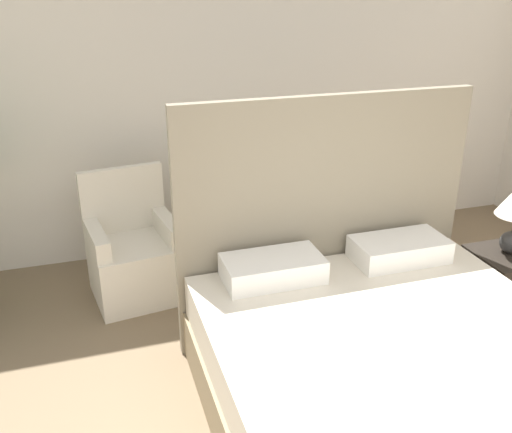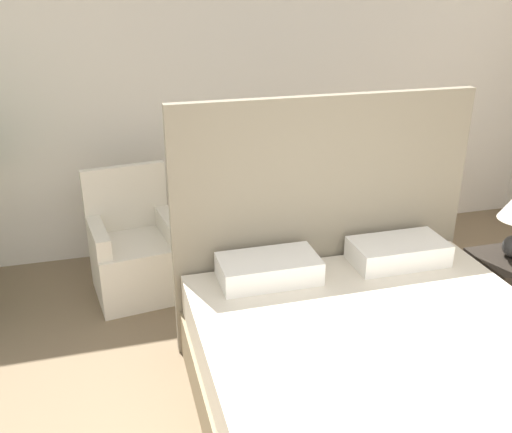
{
  "view_description": "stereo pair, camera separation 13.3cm",
  "coord_description": "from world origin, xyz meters",
  "px_view_note": "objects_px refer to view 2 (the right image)",
  "views": [
    {
      "loc": [
        -1.08,
        -0.76,
        2.21
      ],
      "look_at": [
        -0.01,
        2.62,
        0.69
      ],
      "focal_mm": 40.0,
      "sensor_mm": 36.0,
      "label": 1
    },
    {
      "loc": [
        -0.95,
        -0.8,
        2.21
      ],
      "look_at": [
        -0.01,
        2.62,
        0.69
      ],
      "focal_mm": 40.0,
      "sensor_mm": 36.0,
      "label": 2
    }
  ],
  "objects_px": {
    "bed": "(389,380)",
    "armchair_near_window_right": "(263,242)",
    "armchair_near_window_left": "(136,257)",
    "nightstand": "(507,291)"
  },
  "relations": [
    {
      "from": "bed",
      "to": "armchair_near_window_left",
      "type": "distance_m",
      "value": 2.09
    },
    {
      "from": "bed",
      "to": "armchair_near_window_right",
      "type": "bearing_deg",
      "value": 94.97
    },
    {
      "from": "armchair_near_window_right",
      "to": "nightstand",
      "type": "relative_size",
      "value": 1.86
    },
    {
      "from": "bed",
      "to": "armchair_near_window_right",
      "type": "height_order",
      "value": "bed"
    },
    {
      "from": "bed",
      "to": "nightstand",
      "type": "xyz_separation_m",
      "value": [
        1.24,
        0.69,
        -0.08
      ]
    },
    {
      "from": "armchair_near_window_right",
      "to": "nightstand",
      "type": "bearing_deg",
      "value": -36.5
    },
    {
      "from": "armchair_near_window_right",
      "to": "nightstand",
      "type": "distance_m",
      "value": 1.76
    },
    {
      "from": "armchair_near_window_left",
      "to": "nightstand",
      "type": "height_order",
      "value": "armchair_near_window_left"
    },
    {
      "from": "armchair_near_window_right",
      "to": "armchair_near_window_left",
      "type": "bearing_deg",
      "value": -179.01
    },
    {
      "from": "bed",
      "to": "armchair_near_window_right",
      "type": "distance_m",
      "value": 1.77
    }
  ]
}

